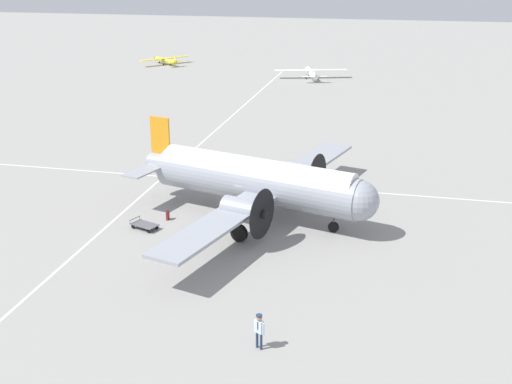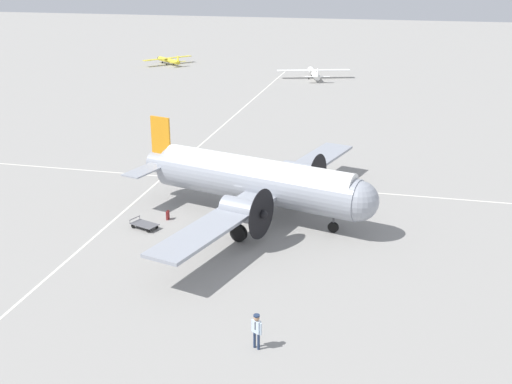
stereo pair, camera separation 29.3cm
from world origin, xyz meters
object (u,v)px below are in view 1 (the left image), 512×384
at_px(airliner_main, 262,181).
at_px(crew_foreground, 259,327).
at_px(baggage_cart, 144,225).
at_px(suitcase_near_door, 168,215).
at_px(light_aircraft_distant, 311,73).
at_px(light_aircraft_taxiing, 165,60).

height_order(airliner_main, crew_foreground, airliner_main).
bearing_deg(crew_foreground, baggage_cart, -20.39).
bearing_deg(suitcase_near_door, crew_foreground, 34.73).
bearing_deg(suitcase_near_door, light_aircraft_distant, 178.29).
height_order(crew_foreground, light_aircraft_distant, light_aircraft_distant).
bearing_deg(airliner_main, suitcase_near_door, -147.54).
distance_m(airliner_main, light_aircraft_distant, 53.44).
distance_m(baggage_cart, light_aircraft_distant, 56.88).
xyz_separation_m(suitcase_near_door, baggage_cart, (1.78, -0.94, -0.03)).
bearing_deg(light_aircraft_distant, crew_foreground, 169.68).
relative_size(airliner_main, light_aircraft_distant, 2.28).
distance_m(airliner_main, crew_foreground, 15.52).
xyz_separation_m(airliner_main, baggage_cart, (3.59, -6.98, -2.31)).
xyz_separation_m(crew_foreground, light_aircraft_distant, (-68.35, -7.58, -0.24)).
relative_size(baggage_cart, light_aircraft_distant, 0.19).
height_order(suitcase_near_door, light_aircraft_distant, light_aircraft_distant).
relative_size(suitcase_near_door, baggage_cart, 0.33).
bearing_deg(light_aircraft_distant, suitcase_near_door, 161.64).
xyz_separation_m(suitcase_near_door, light_aircraft_taxiing, (-62.19, -23.35, 0.46)).
height_order(airliner_main, suitcase_near_door, airliner_main).
bearing_deg(light_aircraft_distant, baggage_cart, 160.75).
xyz_separation_m(crew_foreground, light_aircraft_taxiing, (-75.50, -32.58, -0.32)).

